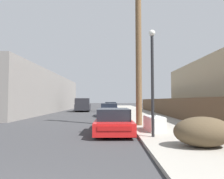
% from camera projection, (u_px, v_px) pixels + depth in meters
% --- Properties ---
extents(sidewalk_curb, '(4.20, 63.00, 0.12)m').
position_uv_depth(sidewalk_curb, '(138.00, 112.00, 24.98)').
color(sidewalk_curb, '#9E998E').
rests_on(sidewalk_curb, ground).
extents(discarded_fridge, '(0.79, 1.68, 0.71)m').
position_uv_depth(discarded_fridge, '(154.00, 123.00, 9.61)').
color(discarded_fridge, white).
rests_on(discarded_fridge, sidewalk_curb).
extents(parked_sports_car_red, '(1.80, 4.58, 1.18)m').
position_uv_depth(parked_sports_car_red, '(113.00, 121.00, 9.84)').
color(parked_sports_car_red, red).
rests_on(parked_sports_car_red, ground).
extents(car_parked_mid, '(1.84, 4.56, 1.28)m').
position_uv_depth(car_parked_mid, '(110.00, 110.00, 20.28)').
color(car_parked_mid, '#2D478C').
rests_on(car_parked_mid, ground).
extents(car_parked_far, '(1.94, 4.55, 1.32)m').
position_uv_depth(car_parked_far, '(111.00, 107.00, 29.84)').
color(car_parked_far, '#2D478C').
rests_on(car_parked_far, ground).
extents(pickup_truck, '(2.45, 6.00, 1.85)m').
position_uv_depth(pickup_truck, '(83.00, 105.00, 28.47)').
color(pickup_truck, '#232328').
rests_on(pickup_truck, ground).
extents(utility_pole, '(1.80, 0.36, 9.07)m').
position_uv_depth(utility_pole, '(139.00, 48.00, 12.01)').
color(utility_pole, brown).
rests_on(utility_pole, sidewalk_curb).
extents(street_lamp, '(0.26, 0.26, 4.35)m').
position_uv_depth(street_lamp, '(153.00, 74.00, 8.10)').
color(street_lamp, '#232326').
rests_on(street_lamp, sidewalk_curb).
extents(brush_pile, '(1.83, 1.26, 0.94)m').
position_uv_depth(brush_pile, '(203.00, 132.00, 6.26)').
color(brush_pile, brown).
rests_on(brush_pile, sidewalk_curb).
extents(wooden_fence, '(0.08, 32.39, 1.63)m').
position_uv_depth(wooden_fence, '(172.00, 108.00, 17.08)').
color(wooden_fence, brown).
rests_on(wooden_fence, sidewalk_curb).
extents(building_left_block, '(7.00, 26.17, 5.08)m').
position_uv_depth(building_left_block, '(33.00, 93.00, 27.11)').
color(building_left_block, gray).
rests_on(building_left_block, ground).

